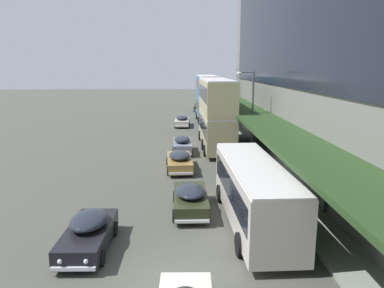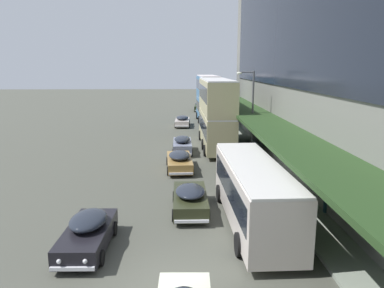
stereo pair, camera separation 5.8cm
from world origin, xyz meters
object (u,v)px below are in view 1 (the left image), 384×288
sedan_second_near (179,161)px  sedan_second_mid (89,232)px  sedan_oncoming_front (199,107)px  transit_bus_kerbside_front (216,111)px  pedestrian_at_kerb (326,193)px  sedan_lead_mid (182,144)px  sedan_trailing_near (182,121)px  transit_bus_kerbside_far (253,190)px  street_lamp (251,107)px  fire_hydrant (299,207)px  transit_bus_kerbside_rear (207,97)px  sedan_far_back (191,198)px

sedan_second_near → sedan_second_mid: 13.04m
sedan_second_near → sedan_oncoming_front: bearing=85.0°
transit_bus_kerbside_front → pedestrian_at_kerb: size_ratio=6.18×
transit_bus_kerbside_front → sedan_second_near: transit_bus_kerbside_front is taller
sedan_lead_mid → sedan_trailing_near: 15.48m
transit_bus_kerbside_far → street_lamp: size_ratio=1.38×
pedestrian_at_kerb → street_lamp: 13.34m
transit_bus_kerbside_far → street_lamp: (2.36, 14.03, 2.51)m
sedan_lead_mid → street_lamp: 7.05m
fire_hydrant → sedan_oncoming_front: bearing=93.6°
sedan_trailing_near → transit_bus_kerbside_far: bearing=-83.8°
sedan_trailing_near → sedan_second_mid: bearing=-96.9°
transit_bus_kerbside_front → sedan_oncoming_front: transit_bus_kerbside_front is taller
sedan_second_near → fire_hydrant: sedan_second_near is taller
transit_bus_kerbside_rear → sedan_far_back: (-3.19, -33.04, -2.76)m
sedan_second_mid → pedestrian_at_kerb: size_ratio=2.51×
sedan_second_near → transit_bus_kerbside_rear: bearing=81.2°
transit_bus_kerbside_far → pedestrian_at_kerb: bearing=16.2°
sedan_lead_mid → street_lamp: size_ratio=0.64×
sedan_oncoming_front → sedan_second_near: size_ratio=0.97×
transit_bus_kerbside_rear → sedan_trailing_near: (-3.56, -3.48, -2.78)m
sedan_far_back → fire_hydrant: (5.68, -0.80, -0.24)m
transit_bus_kerbside_front → transit_bus_kerbside_far: 18.21m
transit_bus_kerbside_far → street_lamp: street_lamp is taller
sedan_lead_mid → pedestrian_at_kerb: 16.56m
transit_bus_kerbside_rear → sedan_second_near: bearing=-98.8°
sedan_far_back → fire_hydrant: bearing=-8.0°
sedan_far_back → sedan_second_mid: 6.08m
transit_bus_kerbside_front → sedan_lead_mid: 4.78m
sedan_lead_mid → sedan_second_mid: (-4.06, -18.20, -0.02)m
sedan_second_mid → sedan_lead_mid: bearing=77.4°
transit_bus_kerbside_rear → sedan_trailing_near: transit_bus_kerbside_rear is taller
sedan_far_back → sedan_second_mid: sedan_second_mid is taller
transit_bus_kerbside_rear → transit_bus_kerbside_far: 34.93m
sedan_oncoming_front → sedan_second_mid: size_ratio=1.04×
street_lamp → fire_hydrant: bearing=-88.7°
transit_bus_kerbside_rear → sedan_second_mid: (-7.66, -37.16, -2.74)m
sedan_oncoming_front → sedan_second_mid: sedan_oncoming_front is taller
sedan_oncoming_front → fire_hydrant: sedan_oncoming_front is taller
sedan_oncoming_front → fire_hydrant: size_ratio=6.94×
sedan_trailing_near → sedan_oncoming_front: size_ratio=1.00×
transit_bus_kerbside_far → pedestrian_at_kerb: 4.30m
sedan_trailing_near → sedan_far_back: size_ratio=1.04×
sedan_far_back → sedan_second_near: (-0.63, 8.34, -0.01)m
transit_bus_kerbside_front → sedan_second_mid: transit_bus_kerbside_front is taller
sedan_second_near → sedan_second_mid: size_ratio=1.07×
sedan_second_near → fire_hydrant: size_ratio=7.14×
transit_bus_kerbside_front → fire_hydrant: bearing=-80.5°
sedan_trailing_near → fire_hydrant: sedan_trailing_near is taller
transit_bus_kerbside_far → street_lamp: 14.45m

